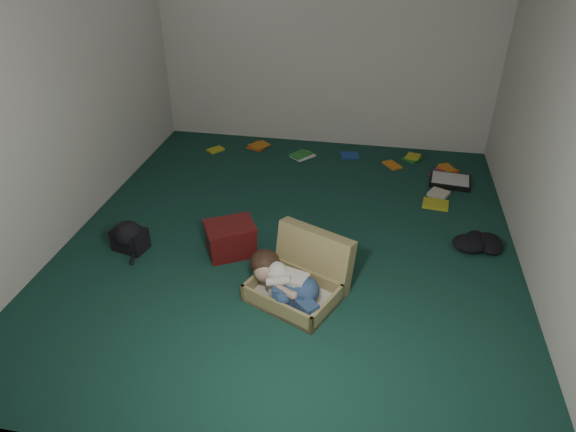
% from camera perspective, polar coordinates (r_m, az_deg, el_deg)
% --- Properties ---
extents(floor, '(4.50, 4.50, 0.00)m').
position_cam_1_polar(floor, '(4.71, 0.33, -2.66)').
color(floor, '#143C31').
rests_on(floor, ground).
extents(wall_back, '(4.50, 0.00, 4.50)m').
position_cam_1_polar(wall_back, '(6.26, 4.25, 19.19)').
color(wall_back, silver).
rests_on(wall_back, ground).
extents(wall_front, '(4.50, 0.00, 4.50)m').
position_cam_1_polar(wall_front, '(2.19, -10.15, -7.57)').
color(wall_front, silver).
rests_on(wall_front, ground).
extents(wall_left, '(0.00, 4.50, 4.50)m').
position_cam_1_polar(wall_left, '(4.86, -24.14, 12.80)').
color(wall_left, silver).
rests_on(wall_left, ground).
extents(wall_right, '(0.00, 4.50, 4.50)m').
position_cam_1_polar(wall_right, '(4.27, 28.28, 9.31)').
color(wall_right, silver).
rests_on(wall_right, ground).
extents(suitcase, '(0.86, 0.85, 0.48)m').
position_cam_1_polar(suitcase, '(4.05, 1.56, -6.78)').
color(suitcase, tan).
rests_on(suitcase, floor).
extents(person, '(0.62, 0.54, 0.30)m').
position_cam_1_polar(person, '(3.94, -0.31, -7.31)').
color(person, white).
rests_on(person, suitcase).
extents(maroon_bin, '(0.52, 0.49, 0.29)m').
position_cam_1_polar(maroon_bin, '(4.50, -6.40, -2.52)').
color(maroon_bin, '#4F1010').
rests_on(maroon_bin, floor).
extents(backpack, '(0.41, 0.36, 0.22)m').
position_cam_1_polar(backpack, '(4.75, -17.18, -2.40)').
color(backpack, black).
rests_on(backpack, floor).
extents(clothing_pile, '(0.44, 0.37, 0.13)m').
position_cam_1_polar(clothing_pile, '(4.91, 20.75, -2.50)').
color(clothing_pile, black).
rests_on(clothing_pile, floor).
extents(paper_tray, '(0.46, 0.37, 0.06)m').
position_cam_1_polar(paper_tray, '(5.90, 17.56, 3.74)').
color(paper_tray, black).
rests_on(paper_tray, floor).
extents(book_scatter, '(3.01, 1.33, 0.02)m').
position_cam_1_polar(book_scatter, '(6.06, 8.62, 5.50)').
color(book_scatter, gold).
rests_on(book_scatter, floor).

